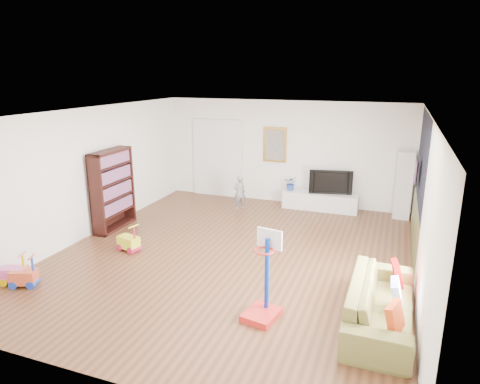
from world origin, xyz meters
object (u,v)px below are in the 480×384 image
(media_console, at_px, (320,201))
(sofa, at_px, (381,303))
(bookshelf, at_px, (113,190))
(basketball_hoop, at_px, (262,276))

(media_console, bearing_deg, sofa, -70.90)
(bookshelf, xyz_separation_m, basketball_hoop, (4.21, -2.37, -0.24))
(sofa, xyz_separation_m, basketball_hoop, (-1.59, -0.44, 0.33))
(media_console, relative_size, bookshelf, 1.06)
(media_console, xyz_separation_m, sofa, (1.70, -4.87, 0.10))
(basketball_hoop, bearing_deg, media_console, 102.38)
(bookshelf, height_order, sofa, bookshelf)
(media_console, xyz_separation_m, bookshelf, (-4.09, -2.94, 0.67))
(bookshelf, distance_m, sofa, 6.13)
(media_console, relative_size, basketball_hoop, 1.45)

